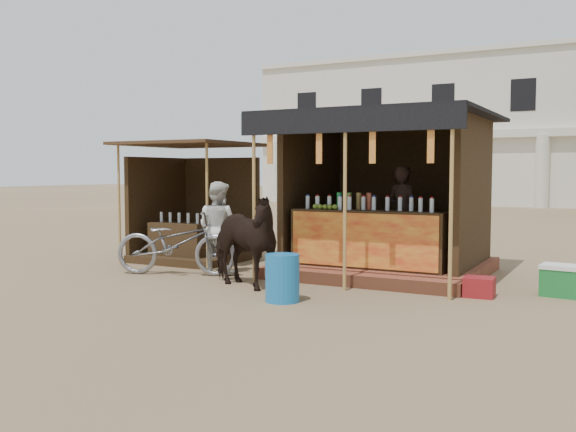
# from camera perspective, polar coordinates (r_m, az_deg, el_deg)

# --- Properties ---
(ground) EXTENTS (120.00, 120.00, 0.00)m
(ground) POSITION_cam_1_polar(r_m,az_deg,el_deg) (8.98, -4.84, -7.66)
(ground) COLOR #846B4C
(ground) RESTS_ON ground
(main_stall) EXTENTS (3.60, 3.61, 2.78)m
(main_stall) POSITION_cam_1_polar(r_m,az_deg,el_deg) (11.41, 8.67, 0.01)
(main_stall) COLOR #994F32
(main_stall) RESTS_ON ground
(secondary_stall) EXTENTS (2.40, 2.40, 2.38)m
(secondary_stall) POSITION_cam_1_polar(r_m,az_deg,el_deg) (13.29, -8.78, -0.19)
(secondary_stall) COLOR #372514
(secondary_stall) RESTS_ON ground
(cow) EXTENTS (1.90, 1.33, 1.46)m
(cow) POSITION_cam_1_polar(r_m,az_deg,el_deg) (9.95, -4.21, -2.24)
(cow) COLOR black
(cow) RESTS_ON ground
(motorbike) EXTENTS (2.27, 1.41, 1.13)m
(motorbike) POSITION_cam_1_polar(r_m,az_deg,el_deg) (11.35, -9.92, -2.37)
(motorbike) COLOR gray
(motorbike) RESTS_ON ground
(bystander) EXTENTS (0.84, 0.68, 1.63)m
(bystander) POSITION_cam_1_polar(r_m,az_deg,el_deg) (11.39, -6.25, -1.04)
(bystander) COLOR silver
(bystander) RESTS_ON ground
(blue_barrel) EXTENTS (0.48, 0.48, 0.66)m
(blue_barrel) POSITION_cam_1_polar(r_m,az_deg,el_deg) (8.94, -0.51, -5.53)
(blue_barrel) COLOR #176AAE
(blue_barrel) RESTS_ON ground
(red_crate) EXTENTS (0.44, 0.40, 0.29)m
(red_crate) POSITION_cam_1_polar(r_m,az_deg,el_deg) (9.71, 16.64, -6.06)
(red_crate) COLOR maroon
(red_crate) RESTS_ON ground
(cooler) EXTENTS (0.69, 0.51, 0.46)m
(cooler) POSITION_cam_1_polar(r_m,az_deg,el_deg) (10.13, 23.37, -5.30)
(cooler) COLOR #19732E
(cooler) RESTS_ON ground
(background_building) EXTENTS (26.00, 7.45, 8.18)m
(background_building) POSITION_cam_1_polar(r_m,az_deg,el_deg) (38.00, 17.82, 7.08)
(background_building) COLOR silver
(background_building) RESTS_ON ground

